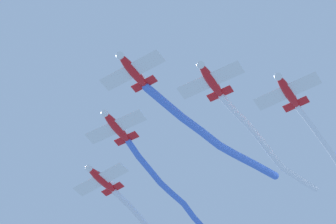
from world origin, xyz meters
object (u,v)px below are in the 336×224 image
(airplane_right_wing, at_px, (116,126))
(airplane_slot, at_px, (287,91))
(airplane_trail, at_px, (101,179))
(airplane_left_wing, at_px, (211,80))
(airplane_lead, at_px, (132,70))

(airplane_right_wing, distance_m, airplane_slot, 20.04)
(airplane_right_wing, relative_size, airplane_trail, 1.06)
(airplane_trail, bearing_deg, airplane_slot, 93.03)
(airplane_left_wing, bearing_deg, airplane_trail, -109.97)
(airplane_lead, xyz_separation_m, airplane_trail, (-1.87, 17.12, 0.00))
(airplane_trail, bearing_deg, airplane_lead, 51.06)
(airplane_right_wing, distance_m, airplane_trail, 8.62)
(airplane_slot, xyz_separation_m, airplane_trail, (-19.09, 17.06, 0.30))
(airplane_lead, distance_m, airplane_left_wing, 8.61)
(airplane_lead, relative_size, airplane_right_wing, 0.98)
(airplane_slot, bearing_deg, airplane_right_wing, -74.99)
(airplane_left_wing, bearing_deg, airplane_slot, 128.72)
(airplane_lead, xyz_separation_m, airplane_right_wing, (-0.93, 8.55, 0.30))
(airplane_left_wing, distance_m, airplane_trail, 20.05)
(airplane_right_wing, bearing_deg, airplane_slot, 104.01)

